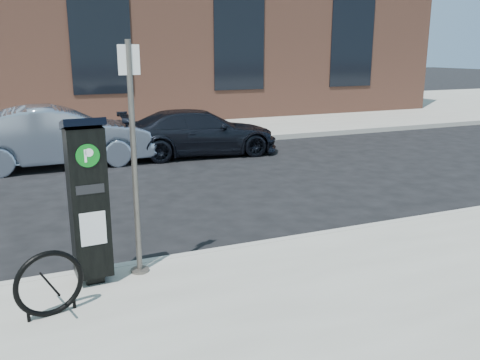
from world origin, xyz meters
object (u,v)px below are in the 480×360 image
sign_pole (134,163)px  car_silver (58,136)px  bike_rack (49,284)px  car_dark (200,132)px  parking_kiosk (88,200)px

sign_pole → car_silver: bearing=89.2°
bike_rack → car_dark: size_ratio=0.16×
parking_kiosk → bike_rack: (-0.49, -0.62, -0.63)m
parking_kiosk → sign_pole: size_ratio=0.71×
parking_kiosk → car_dark: 7.98m
car_silver → car_dark: 3.51m
parking_kiosk → bike_rack: 1.01m
sign_pole → car_silver: 7.10m
parking_kiosk → bike_rack: size_ratio=2.76×
parking_kiosk → car_dark: parking_kiosk is taller
bike_rack → car_silver: car_silver is taller
sign_pole → bike_rack: sign_pole is taller
car_silver → car_dark: car_silver is taller
parking_kiosk → car_silver: parking_kiosk is taller
bike_rack → car_silver: 7.75m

